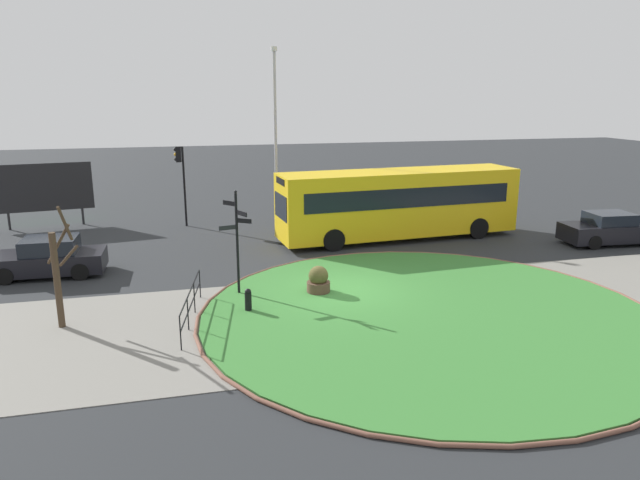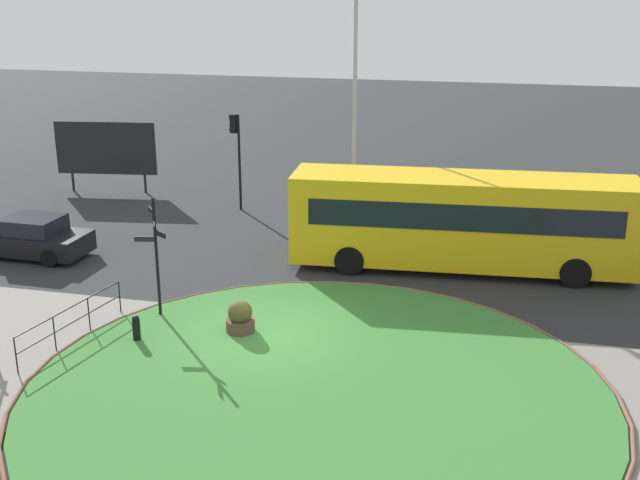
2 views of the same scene
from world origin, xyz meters
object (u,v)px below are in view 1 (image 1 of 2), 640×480
object	(u,v)px
signpost_directional	(237,236)
bus_yellow	(399,203)
car_far_lane	(611,229)
billboard_left	(43,188)
traffic_light_near	(181,169)
planter_near_signpost	(318,282)
lamppost_tall	(275,130)
bollard_foreground	(248,301)
car_near_lane	(48,258)
street_tree_bare	(58,272)

from	to	relation	value
signpost_directional	bus_yellow	world-z (taller)	signpost_directional
signpost_directional	car_far_lane	world-z (taller)	signpost_directional
bus_yellow	billboard_left	distance (m)	17.97
traffic_light_near	planter_near_signpost	distance (m)	13.02
signpost_directional	billboard_left	distance (m)	15.46
signpost_directional	planter_near_signpost	world-z (taller)	signpost_directional
car_far_lane	traffic_light_near	xyz separation A→B (m)	(-18.94, 8.55, 2.33)
lamppost_tall	traffic_light_near	bearing A→B (deg)	-175.37
bus_yellow	billboard_left	world-z (taller)	billboard_left
traffic_light_near	lamppost_tall	distance (m)	5.33
bollard_foreground	billboard_left	world-z (taller)	billboard_left
bus_yellow	planter_near_signpost	distance (m)	8.86
lamppost_tall	billboard_left	world-z (taller)	lamppost_tall
car_near_lane	planter_near_signpost	bearing A→B (deg)	155.63
signpost_directional	planter_near_signpost	size ratio (longest dim) A/B	3.60
planter_near_signpost	street_tree_bare	size ratio (longest dim) A/B	0.27
car_near_lane	car_far_lane	xyz separation A→B (m)	(24.11, -1.06, -0.01)
bollard_foreground	bus_yellow	world-z (taller)	bus_yellow
bollard_foreground	street_tree_bare	size ratio (longest dim) A/B	0.22
traffic_light_near	lamppost_tall	bearing A→B (deg)	-169.92
bus_yellow	traffic_light_near	size ratio (longest dim) A/B	2.81
bus_yellow	planter_near_signpost	xyz separation A→B (m)	(-5.56, -6.77, -1.28)
bus_yellow	lamppost_tall	size ratio (longest dim) A/B	1.28
car_far_lane	bollard_foreground	bearing A→B (deg)	-160.48
lamppost_tall	car_near_lane	bearing A→B (deg)	-142.15
car_near_lane	lamppost_tall	distance (m)	13.51
signpost_directional	car_far_lane	bearing A→B (deg)	9.66
bus_yellow	planter_near_signpost	size ratio (longest dim) A/B	11.44
bus_yellow	street_tree_bare	world-z (taller)	street_tree_bare
billboard_left	street_tree_bare	world-z (taller)	street_tree_bare
signpost_directional	planter_near_signpost	distance (m)	3.19
bus_yellow	billboard_left	xyz separation A→B (m)	(-16.66, 6.74, 0.30)
lamppost_tall	planter_near_signpost	world-z (taller)	lamppost_tall
car_near_lane	street_tree_bare	distance (m)	5.78
signpost_directional	bollard_foreground	bearing A→B (deg)	-86.33
bollard_foreground	lamppost_tall	size ratio (longest dim) A/B	0.09
bollard_foreground	traffic_light_near	size ratio (longest dim) A/B	0.20
bus_yellow	traffic_light_near	xyz separation A→B (m)	(-9.81, 5.28, 1.26)
billboard_left	street_tree_bare	size ratio (longest dim) A/B	1.26
bollard_foreground	street_tree_bare	bearing A→B (deg)	177.65
planter_near_signpost	car_far_lane	bearing A→B (deg)	13.39
bollard_foreground	car_near_lane	size ratio (longest dim) A/B	0.19
signpost_directional	billboard_left	xyz separation A→B (m)	(-8.42, 12.96, -0.07)
bus_yellow	signpost_directional	bearing A→B (deg)	32.79
traffic_light_near	street_tree_bare	size ratio (longest dim) A/B	1.10
signpost_directional	car_near_lane	xyz separation A→B (m)	(-6.73, 4.02, -1.43)
car_near_lane	traffic_light_near	xyz separation A→B (m)	(5.16, 7.49, 2.32)
billboard_left	street_tree_bare	distance (m)	14.79
bollard_foreground	planter_near_signpost	distance (m)	2.83
car_near_lane	car_far_lane	distance (m)	24.13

